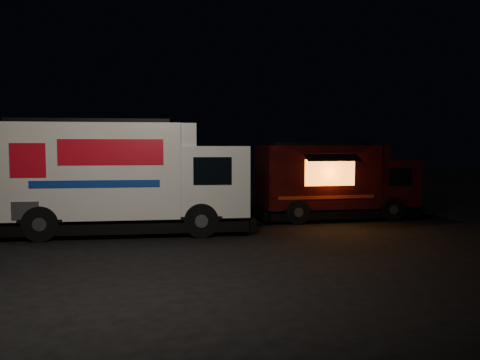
# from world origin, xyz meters

# --- Properties ---
(ground) EXTENTS (80.00, 80.00, 0.00)m
(ground) POSITION_xyz_m (0.00, 0.00, 0.00)
(ground) COLOR black
(ground) RESTS_ON ground
(white_truck) EXTENTS (8.15, 4.89, 3.50)m
(white_truck) POSITION_xyz_m (-1.28, 3.01, 1.75)
(white_truck) COLOR silver
(white_truck) RESTS_ON ground
(red_truck) EXTENTS (6.47, 3.69, 2.84)m
(red_truck) POSITION_xyz_m (6.33, 2.50, 1.42)
(red_truck) COLOR #380D0A
(red_truck) RESTS_ON ground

